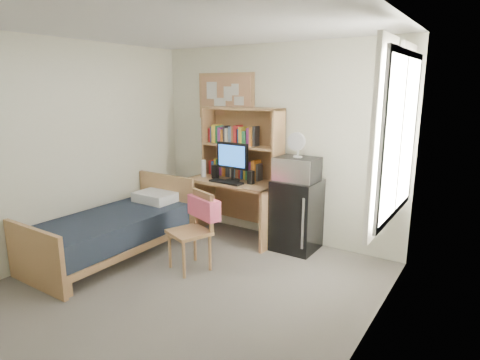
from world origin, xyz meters
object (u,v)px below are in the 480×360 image
Objects in this scene: microwave at (297,169)px; desk_fan at (298,146)px; bed at (112,236)px; speaker_right at (251,177)px; mini_fridge at (297,215)px; bulletin_board at (226,96)px; desk at (235,208)px; monitor at (232,162)px; desk_chair at (189,232)px; speaker_left at (215,172)px.

microwave is 0.28m from desk_fan.
speaker_right reaches higher than bed.
speaker_right is at bearing -168.15° from mini_fridge.
bulletin_board is at bearing 167.09° from desk_fan.
desk is (0.37, -0.33, -1.52)m from bulletin_board.
monitor is 0.35m from speaker_right.
desk_fan is (1.78, 1.45, 1.08)m from bed.
speaker_right is (0.14, 1.09, 0.44)m from desk_chair.
monitor is at bearing -46.16° from bulletin_board.
bulletin_board reaches higher than mini_fridge.
microwave is at bearing 8.70° from monitor.
microwave reaches higher than desk_chair.
mini_fridge is at bearing 90.00° from desk_fan.
speaker_left is at bearing 180.00° from speaker_right.
mini_fridge is 1.80× the size of microwave.
monitor is at bearing -172.92° from mini_fridge.
bed is 10.27× the size of speaker_left.
bed is at bearing -128.41° from speaker_right.
desk_fan is (1.21, 0.08, 0.44)m from speaker_left.
monitor is (0.87, 1.35, 0.80)m from bed.
desk_fan is at bearing 8.70° from monitor.
speaker_left is 1.29m from desk_fan.
speaker_right reaches higher than desk_chair.
desk is at bearing 11.31° from speaker_left.
bulletin_board is at bearing 129.81° from desk_chair.
desk_fan reaches higher than desk_chair.
desk_fan is (0.61, 0.11, 0.45)m from speaker_right.
monitor is at bearing -174.16° from desk_fan.
monitor is at bearing -90.00° from desk.
speaker_left reaches higher than bed.
desk is 0.68× the size of bed.
bulletin_board is at bearing 167.95° from mini_fridge.
desk_fan is at bearing 39.29° from bed.
desk_chair is at bearing -79.10° from monitor.
speaker_left is (-0.30, -0.05, 0.49)m from desk.
bulletin_board reaches higher than bed.
speaker_right is (-0.61, -0.13, 0.44)m from mini_fridge.
desk_chair is 0.99× the size of mini_fridge.
desk_fan reaches higher than speaker_left.
bed is at bearing -146.08° from desk_chair.
monitor is 0.34m from speaker_left.
desk is at bearing -41.11° from bulletin_board.
microwave is (0.61, 0.11, 0.16)m from speaker_right.
speaker_right is (1.17, 1.34, 0.63)m from bed.
microwave reaches higher than bed.
monitor reaches higher than desk_chair.
speaker_left is 0.67× the size of desk_fan.
desk is 7.33× the size of speaker_right.
bulletin_board reaches higher than desk.
desk_fan is at bearing 0.00° from microwave.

